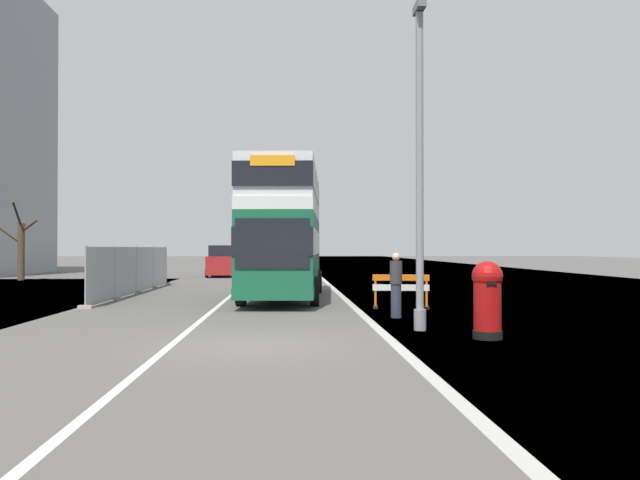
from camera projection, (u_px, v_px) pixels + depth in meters
ground at (283, 346)px, 13.09m from camera, size 140.00×280.00×0.10m
double_decker_bus at (285, 231)px, 24.91m from camera, size 3.24×10.89×4.92m
lamppost_foreground at (420, 176)px, 15.25m from camera, size 0.29×0.70×7.76m
red_pillar_postbox at (487, 296)px, 13.81m from camera, size 0.65×0.65×1.67m
roadworks_barrier at (401, 287)px, 20.69m from camera, size 1.81×0.70×1.09m
construction_site_fence at (136, 271)px, 27.36m from camera, size 0.44×13.80×2.04m
car_oncoming_near at (223, 262)px, 43.66m from camera, size 1.96×4.38×2.12m
car_receding_mid at (276, 259)px, 53.62m from camera, size 1.92×4.28×2.18m
bare_tree_far_verge_near at (20, 246)px, 38.78m from camera, size 2.74×2.82×4.67m
pedestrian_at_kerb at (396, 285)px, 17.97m from camera, size 0.34×0.34×1.81m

